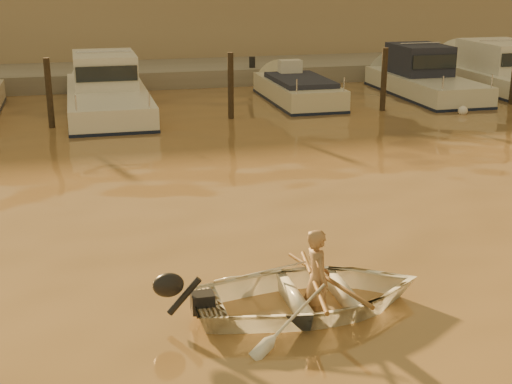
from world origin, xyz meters
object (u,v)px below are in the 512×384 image
object	(u,v)px
dinghy	(310,295)
waterfront_building	(175,12)
person	(317,280)
moored_boat_4	(426,78)
moored_boat_2	(107,91)
moored_boat_3	(298,95)

from	to	relation	value
dinghy	waterfront_building	bearing A→B (deg)	-4.43
person	moored_boat_4	xyz separation A→B (m)	(9.16, 14.87, 0.20)
moored_boat_2	waterfront_building	xyz separation A→B (m)	(3.79, 11.00, 1.77)
moored_boat_2	moored_boat_4	world-z (taller)	same
moored_boat_2	moored_boat_4	distance (m)	11.20
dinghy	moored_boat_3	xyz separation A→B (m)	(4.48, 14.87, 0.01)
moored_boat_2	person	bearing A→B (deg)	-82.18
moored_boat_2	moored_boat_4	size ratio (longest dim) A/B	1.22
moored_boat_3	waterfront_building	size ratio (longest dim) A/B	0.12
moored_boat_3	waterfront_building	xyz separation A→B (m)	(-2.63, 11.00, 2.17)
moored_boat_2	moored_boat_4	xyz separation A→B (m)	(11.20, 0.00, 0.00)
moored_boat_2	waterfront_building	size ratio (longest dim) A/B	0.18
moored_boat_2	moored_boat_4	bearing A→B (deg)	0.00
waterfront_building	person	bearing A→B (deg)	-93.87
moored_boat_3	moored_boat_4	size ratio (longest dim) A/B	0.84
person	moored_boat_2	distance (m)	15.01
moored_boat_2	dinghy	bearing A→B (deg)	-82.56
dinghy	person	distance (m)	0.23
moored_boat_4	person	bearing A→B (deg)	-121.64
dinghy	moored_boat_4	distance (m)	17.52
moored_boat_2	moored_boat_3	world-z (taller)	moored_boat_2
moored_boat_2	moored_boat_3	distance (m)	6.43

